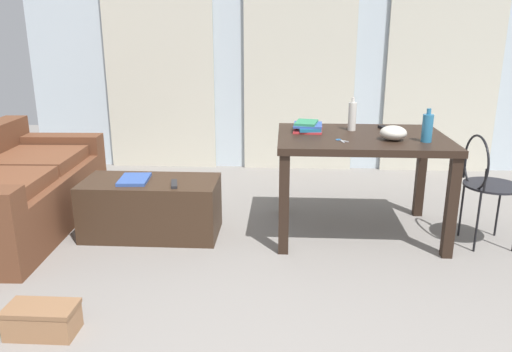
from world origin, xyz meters
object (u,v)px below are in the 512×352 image
at_px(bottle_far, 427,128).
at_px(tv_remote_on_table, 385,128).
at_px(bottle_near, 352,116).
at_px(bowl, 393,133).
at_px(coffee_table, 152,208).
at_px(craft_table, 361,149).
at_px(scissors, 340,140).
at_px(shoebox, 42,320).
at_px(wire_chair, 484,177).
at_px(tv_remote_primary, 174,184).
at_px(couch, 9,192).
at_px(book_stack, 308,127).
at_px(magazine, 134,179).

relative_size(bottle_far, tv_remote_on_table, 1.40).
height_order(bottle_near, bowl, bottle_near).
height_order(bowl, tv_remote_on_table, bowl).
relative_size(coffee_table, craft_table, 0.82).
xyz_separation_m(bottle_near, scissors, (-0.12, -0.37, -0.11)).
relative_size(bottle_far, shoebox, 0.64).
distance_m(wire_chair, tv_remote_primary, 2.19).
bearing_deg(coffee_table, couch, 177.35).
distance_m(book_stack, tv_remote_on_table, 0.60).
distance_m(bottle_near, tv_remote_on_table, 0.28).
bearing_deg(bottle_far, magazine, 178.81).
distance_m(couch, coffee_table, 1.13).
relative_size(craft_table, wire_chair, 1.51).
height_order(wire_chair, shoebox, wire_chair).
bearing_deg(bottle_near, couch, -174.43).
relative_size(wire_chair, scissors, 7.62).
distance_m(bottle_near, tv_remote_primary, 1.43).
height_order(craft_table, bottle_far, bottle_far).
xyz_separation_m(book_stack, scissors, (0.21, -0.32, -0.03)).
bearing_deg(bottle_far, couch, 177.90).
bearing_deg(bottle_near, shoebox, -136.95).
bearing_deg(bowl, bottle_far, -11.93).
relative_size(bowl, tv_remote_on_table, 1.12).
distance_m(bowl, tv_remote_primary, 1.59).
xyz_separation_m(coffee_table, bowl, (1.75, -0.02, 0.60)).
relative_size(couch, scissors, 16.99).
relative_size(tv_remote_on_table, magazine, 0.57).
bearing_deg(wire_chair, bowl, 178.51).
xyz_separation_m(couch, bottle_far, (3.09, -0.11, 0.56)).
height_order(scissors, magazine, scissors).
bearing_deg(book_stack, magazine, -167.47).
height_order(coffee_table, shoebox, coffee_table).
relative_size(magazine, shoebox, 0.80).
relative_size(couch, bottle_far, 7.82).
bearing_deg(magazine, scissors, -5.75).
distance_m(coffee_table, wire_chair, 2.42).
xyz_separation_m(tv_remote_on_table, tv_remote_primary, (-1.56, -0.45, -0.33)).
relative_size(craft_table, bowl, 6.62).
relative_size(bottle_near, tv_remote_primary, 1.41).
xyz_separation_m(wire_chair, tv_remote_on_table, (-0.63, 0.38, 0.27)).
bearing_deg(scissors, wire_chair, 1.42).
bearing_deg(bowl, coffee_table, 179.48).
xyz_separation_m(bottle_far, tv_remote_on_table, (-0.20, 0.41, -0.09)).
bearing_deg(wire_chair, bottle_near, 159.22).
distance_m(tv_remote_on_table, tv_remote_primary, 1.66).
bearing_deg(book_stack, wire_chair, -13.61).
height_order(bottle_far, shoebox, bottle_far).
height_order(scissors, tv_remote_primary, scissors).
xyz_separation_m(wire_chair, magazine, (-2.51, 0.01, -0.07)).
distance_m(couch, scissors, 2.55).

